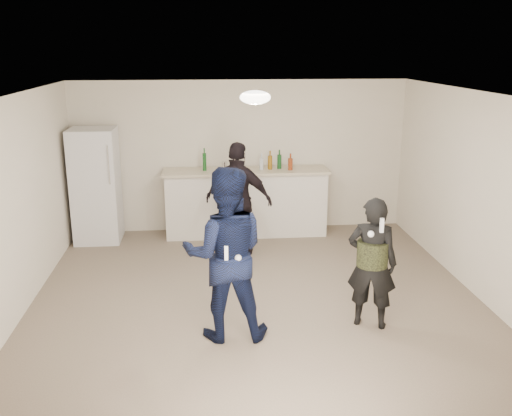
{
  "coord_description": "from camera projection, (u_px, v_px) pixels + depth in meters",
  "views": [
    {
      "loc": [
        -0.61,
        -6.34,
        3.02
      ],
      "look_at": [
        0.0,
        0.2,
        1.15
      ],
      "focal_mm": 40.0,
      "sensor_mm": 36.0,
      "label": 1
    }
  ],
  "objects": [
    {
      "name": "floor",
      "position": [
        258.0,
        303.0,
        6.95
      ],
      "size": [
        6.0,
        6.0,
        0.0
      ],
      "primitive_type": "plane",
      "color": "#6B5B4C",
      "rests_on": "ground"
    },
    {
      "name": "ceiling",
      "position": [
        258.0,
        95.0,
        6.27
      ],
      "size": [
        6.0,
        6.0,
        0.0
      ],
      "primitive_type": "plane",
      "rotation": [
        3.14,
        0.0,
        0.0
      ],
      "color": "silver",
      "rests_on": "wall_back"
    },
    {
      "name": "wall_back",
      "position": [
        240.0,
        156.0,
        9.48
      ],
      "size": [
        6.0,
        0.0,
        6.0
      ],
      "primitive_type": "plane",
      "rotation": [
        1.57,
        0.0,
        0.0
      ],
      "color": "beige",
      "rests_on": "floor"
    },
    {
      "name": "wall_front",
      "position": [
        301.0,
        326.0,
        3.74
      ],
      "size": [
        6.0,
        0.0,
        6.0
      ],
      "primitive_type": "plane",
      "rotation": [
        -1.57,
        0.0,
        0.0
      ],
      "color": "beige",
      "rests_on": "floor"
    },
    {
      "name": "wall_left",
      "position": [
        13.0,
        211.0,
        6.37
      ],
      "size": [
        0.0,
        6.0,
        6.0
      ],
      "primitive_type": "plane",
      "rotation": [
        1.57,
        0.0,
        1.57
      ],
      "color": "beige",
      "rests_on": "floor"
    },
    {
      "name": "wall_right",
      "position": [
        485.0,
        199.0,
        6.86
      ],
      "size": [
        0.0,
        6.0,
        6.0
      ],
      "primitive_type": "plane",
      "rotation": [
        1.57,
        0.0,
        -1.57
      ],
      "color": "beige",
      "rests_on": "floor"
    },
    {
      "name": "counter",
      "position": [
        246.0,
        203.0,
        9.37
      ],
      "size": [
        2.6,
        0.56,
        1.05
      ],
      "primitive_type": "cube",
      "color": "silver",
      "rests_on": "floor"
    },
    {
      "name": "counter_top",
      "position": [
        246.0,
        171.0,
        9.22
      ],
      "size": [
        2.68,
        0.64,
        0.04
      ],
      "primitive_type": "cube",
      "color": "beige",
      "rests_on": "counter"
    },
    {
      "name": "fridge",
      "position": [
        96.0,
        185.0,
        8.99
      ],
      "size": [
        0.7,
        0.7,
        1.8
      ],
      "primitive_type": "cube",
      "color": "silver",
      "rests_on": "floor"
    },
    {
      "name": "fridge_handle",
      "position": [
        109.0,
        165.0,
        8.55
      ],
      "size": [
        0.02,
        0.02,
        0.6
      ],
      "primitive_type": "cylinder",
      "color": "silver",
      "rests_on": "fridge"
    },
    {
      "name": "ceiling_dome",
      "position": [
        255.0,
        97.0,
        6.57
      ],
      "size": [
        0.36,
        0.36,
        0.16
      ],
      "primitive_type": "ellipsoid",
      "color": "white",
      "rests_on": "ceiling"
    },
    {
      "name": "shaker",
      "position": [
        225.0,
        167.0,
        9.03
      ],
      "size": [
        0.08,
        0.08,
        0.17
      ],
      "primitive_type": "cylinder",
      "color": "silver",
      "rests_on": "counter_top"
    },
    {
      "name": "man",
      "position": [
        225.0,
        254.0,
        5.94
      ],
      "size": [
        0.93,
        0.74,
        1.86
      ],
      "primitive_type": "imported",
      "rotation": [
        0.0,
        0.0,
        3.11
      ],
      "color": "#0F1940",
      "rests_on": "floor"
    },
    {
      "name": "woman",
      "position": [
        372.0,
        263.0,
        6.22
      ],
      "size": [
        0.64,
        0.54,
        1.48
      ],
      "primitive_type": "imported",
      "rotation": [
        0.0,
        0.0,
        2.73
      ],
      "color": "black",
      "rests_on": "floor"
    },
    {
      "name": "camo_shorts",
      "position": [
        373.0,
        254.0,
        6.19
      ],
      "size": [
        0.34,
        0.34,
        0.28
      ],
      "primitive_type": "cylinder",
      "color": "#333C1B",
      "rests_on": "woman"
    },
    {
      "name": "spectator",
      "position": [
        239.0,
        200.0,
        8.29
      ],
      "size": [
        1.08,
        0.76,
        1.71
      ],
      "primitive_type": "imported",
      "rotation": [
        0.0,
        0.0,
        2.76
      ],
      "color": "black",
      "rests_on": "floor"
    },
    {
      "name": "remote_man",
      "position": [
        226.0,
        253.0,
        5.64
      ],
      "size": [
        0.04,
        0.04,
        0.15
      ],
      "primitive_type": "cube",
      "color": "white",
      "rests_on": "man"
    },
    {
      "name": "nunchuk_man",
      "position": [
        238.0,
        258.0,
        5.7
      ],
      "size": [
        0.07,
        0.07,
        0.07
      ],
      "primitive_type": "sphere",
      "color": "silver",
      "rests_on": "man"
    },
    {
      "name": "remote_woman",
      "position": [
        382.0,
        225.0,
        5.84
      ],
      "size": [
        0.04,
        0.04,
        0.15
      ],
      "primitive_type": "cube",
      "color": "white",
      "rests_on": "woman"
    },
    {
      "name": "nunchuk_woman",
      "position": [
        371.0,
        234.0,
        5.89
      ],
      "size": [
        0.07,
        0.07,
        0.07
      ],
      "primitive_type": "sphere",
      "color": "white",
      "rests_on": "woman"
    },
    {
      "name": "bottle_cluster",
      "position": [
        262.0,
        163.0,
        9.21
      ],
      "size": [
        1.45,
        0.19,
        0.29
      ],
      "color": "maroon",
      "rests_on": "counter_top"
    }
  ]
}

